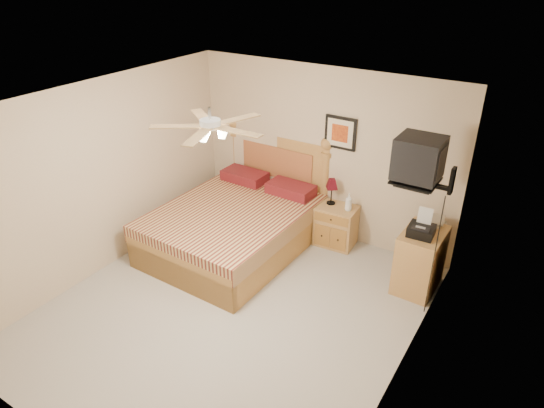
% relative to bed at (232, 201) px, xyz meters
% --- Properties ---
extents(floor, '(4.50, 4.50, 0.00)m').
position_rel_bed_xyz_m(floor, '(0.79, -1.12, -0.76)').
color(floor, '#AAA399').
rests_on(floor, ground).
extents(ceiling, '(4.00, 4.50, 0.04)m').
position_rel_bed_xyz_m(ceiling, '(0.79, -1.12, 1.74)').
color(ceiling, white).
rests_on(ceiling, ground).
extents(wall_back, '(4.00, 0.04, 2.50)m').
position_rel_bed_xyz_m(wall_back, '(0.79, 1.13, 0.49)').
color(wall_back, beige).
rests_on(wall_back, ground).
extents(wall_front, '(4.00, 0.04, 2.50)m').
position_rel_bed_xyz_m(wall_front, '(0.79, -3.37, 0.49)').
color(wall_front, beige).
rests_on(wall_front, ground).
extents(wall_left, '(0.04, 4.50, 2.50)m').
position_rel_bed_xyz_m(wall_left, '(-1.21, -1.12, 0.49)').
color(wall_left, beige).
rests_on(wall_left, ground).
extents(wall_right, '(0.04, 4.50, 2.50)m').
position_rel_bed_xyz_m(wall_right, '(2.79, -1.12, 0.49)').
color(wall_right, beige).
rests_on(wall_right, ground).
extents(bed, '(1.84, 2.38, 1.51)m').
position_rel_bed_xyz_m(bed, '(0.00, 0.00, 0.00)').
color(bed, '#B87D3A').
rests_on(bed, ground).
extents(nightstand, '(0.59, 0.46, 0.60)m').
position_rel_bed_xyz_m(nightstand, '(1.19, 0.88, -0.45)').
color(nightstand, '#A47346').
rests_on(nightstand, ground).
extents(table_lamp, '(0.23, 0.23, 0.39)m').
position_rel_bed_xyz_m(table_lamp, '(1.06, 0.94, 0.04)').
color(table_lamp, '#4F0814').
rests_on(table_lamp, nightstand).
extents(lotion_bottle, '(0.11, 0.12, 0.25)m').
position_rel_bed_xyz_m(lotion_bottle, '(1.35, 0.89, -0.03)').
color(lotion_bottle, white).
rests_on(lotion_bottle, nightstand).
extents(framed_picture, '(0.46, 0.04, 0.46)m').
position_rel_bed_xyz_m(framed_picture, '(1.06, 1.11, 0.86)').
color(framed_picture, black).
rests_on(framed_picture, wall_back).
extents(dresser, '(0.49, 0.69, 0.81)m').
position_rel_bed_xyz_m(dresser, '(2.52, 0.50, -0.35)').
color(dresser, '#C0843D').
rests_on(dresser, ground).
extents(fax_machine, '(0.32, 0.34, 0.32)m').
position_rel_bed_xyz_m(fax_machine, '(2.50, 0.42, 0.21)').
color(fax_machine, black).
rests_on(fax_machine, dresser).
extents(magazine_lower, '(0.27, 0.32, 0.03)m').
position_rel_bed_xyz_m(magazine_lower, '(2.45, 0.79, 0.06)').
color(magazine_lower, '#B3A88D').
rests_on(magazine_lower, dresser).
extents(magazine_upper, '(0.26, 0.32, 0.02)m').
position_rel_bed_xyz_m(magazine_upper, '(2.45, 0.81, 0.09)').
color(magazine_upper, gray).
rests_on(magazine_upper, magazine_lower).
extents(wall_tv, '(0.56, 0.46, 0.58)m').
position_rel_bed_xyz_m(wall_tv, '(2.54, 0.22, 1.05)').
color(wall_tv, black).
rests_on(wall_tv, wall_right).
extents(ceiling_fan, '(1.14, 1.14, 0.28)m').
position_rel_bed_xyz_m(ceiling_fan, '(0.79, -1.32, 1.60)').
color(ceiling_fan, white).
rests_on(ceiling_fan, ceiling).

